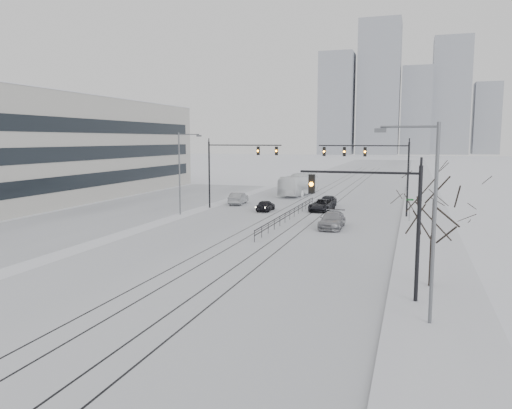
{
  "coord_description": "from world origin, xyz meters",
  "views": [
    {
      "loc": [
        12.07,
        -19.64,
        8.26
      ],
      "look_at": [
        0.37,
        17.26,
        3.2
      ],
      "focal_mm": 35.0,
      "sensor_mm": 36.0,
      "label": 1
    }
  ],
  "objects_px": {
    "bare_tree": "(434,209)",
    "sedan_nb_right": "(332,220)",
    "sedan_nb_front": "(322,205)",
    "traffic_mast_near": "(385,213)",
    "sedan_sb_outer": "(238,198)",
    "box_truck": "(299,185)",
    "sedan_nb_far": "(327,201)",
    "sedan_sb_inner": "(266,206)"
  },
  "relations": [
    {
      "from": "sedan_sb_outer",
      "to": "traffic_mast_near",
      "type": "bearing_deg",
      "value": 115.76
    },
    {
      "from": "sedan_nb_right",
      "to": "traffic_mast_near",
      "type": "bearing_deg",
      "value": -74.79
    },
    {
      "from": "sedan_sb_outer",
      "to": "box_truck",
      "type": "height_order",
      "value": "box_truck"
    },
    {
      "from": "sedan_nb_front",
      "to": "sedan_sb_outer",
      "type": "bearing_deg",
      "value": 171.52
    },
    {
      "from": "traffic_mast_near",
      "to": "sedan_nb_front",
      "type": "height_order",
      "value": "traffic_mast_near"
    },
    {
      "from": "bare_tree",
      "to": "sedan_nb_front",
      "type": "relative_size",
      "value": 1.25
    },
    {
      "from": "sedan_nb_front",
      "to": "sedan_nb_far",
      "type": "xyz_separation_m",
      "value": [
        0.02,
        3.8,
        0.03
      ]
    },
    {
      "from": "bare_tree",
      "to": "sedan_nb_right",
      "type": "distance_m",
      "value": 19.67
    },
    {
      "from": "traffic_mast_near",
      "to": "sedan_nb_right",
      "type": "distance_m",
      "value": 21.62
    },
    {
      "from": "traffic_mast_near",
      "to": "sedan_nb_front",
      "type": "distance_m",
      "value": 32.79
    },
    {
      "from": "sedan_sb_inner",
      "to": "sedan_nb_front",
      "type": "height_order",
      "value": "sedan_nb_front"
    },
    {
      "from": "traffic_mast_near",
      "to": "sedan_nb_far",
      "type": "height_order",
      "value": "traffic_mast_near"
    },
    {
      "from": "traffic_mast_near",
      "to": "sedan_sb_outer",
      "type": "height_order",
      "value": "traffic_mast_near"
    },
    {
      "from": "sedan_nb_far",
      "to": "traffic_mast_near",
      "type": "bearing_deg",
      "value": -70.03
    },
    {
      "from": "sedan_nb_front",
      "to": "sedan_nb_far",
      "type": "relative_size",
      "value": 1.17
    },
    {
      "from": "traffic_mast_near",
      "to": "bare_tree",
      "type": "relative_size",
      "value": 1.15
    },
    {
      "from": "sedan_sb_outer",
      "to": "sedan_nb_right",
      "type": "relative_size",
      "value": 0.88
    },
    {
      "from": "sedan_sb_inner",
      "to": "traffic_mast_near",
      "type": "bearing_deg",
      "value": 116.79
    },
    {
      "from": "bare_tree",
      "to": "sedan_sb_outer",
      "type": "height_order",
      "value": "bare_tree"
    },
    {
      "from": "sedan_sb_inner",
      "to": "sedan_nb_right",
      "type": "height_order",
      "value": "sedan_nb_right"
    },
    {
      "from": "sedan_nb_far",
      "to": "box_truck",
      "type": "bearing_deg",
      "value": 123.81
    },
    {
      "from": "sedan_nb_right",
      "to": "box_truck",
      "type": "height_order",
      "value": "box_truck"
    },
    {
      "from": "traffic_mast_near",
      "to": "sedan_nb_right",
      "type": "bearing_deg",
      "value": 105.95
    },
    {
      "from": "bare_tree",
      "to": "sedan_nb_far",
      "type": "bearing_deg",
      "value": 109.17
    },
    {
      "from": "bare_tree",
      "to": "sedan_nb_front",
      "type": "distance_m",
      "value": 30.72
    },
    {
      "from": "sedan_nb_front",
      "to": "sedan_nb_right",
      "type": "relative_size",
      "value": 0.94
    },
    {
      "from": "sedan_sb_inner",
      "to": "sedan_nb_right",
      "type": "xyz_separation_m",
      "value": [
        9.15,
        -8.9,
        0.11
      ]
    },
    {
      "from": "bare_tree",
      "to": "sedan_sb_outer",
      "type": "bearing_deg",
      "value": 125.78
    },
    {
      "from": "sedan_nb_far",
      "to": "box_truck",
      "type": "distance_m",
      "value": 13.33
    },
    {
      "from": "sedan_nb_right",
      "to": "sedan_sb_inner",
      "type": "bearing_deg",
      "value": 135.04
    },
    {
      "from": "sedan_nb_far",
      "to": "box_truck",
      "type": "relative_size",
      "value": 0.37
    },
    {
      "from": "sedan_nb_front",
      "to": "sedan_sb_inner",
      "type": "bearing_deg",
      "value": -156.65
    },
    {
      "from": "sedan_sb_outer",
      "to": "sedan_nb_front",
      "type": "bearing_deg",
      "value": 161.32
    },
    {
      "from": "sedan_nb_front",
      "to": "box_truck",
      "type": "distance_m",
      "value": 16.77
    },
    {
      "from": "sedan_sb_outer",
      "to": "sedan_nb_right",
      "type": "distance_m",
      "value": 19.74
    },
    {
      "from": "sedan_sb_inner",
      "to": "sedan_nb_far",
      "type": "height_order",
      "value": "sedan_nb_far"
    },
    {
      "from": "traffic_mast_near",
      "to": "sedan_sb_outer",
      "type": "distance_m",
      "value": 39.8
    },
    {
      "from": "box_truck",
      "to": "sedan_sb_outer",
      "type": "bearing_deg",
      "value": 74.88
    },
    {
      "from": "bare_tree",
      "to": "sedan_nb_right",
      "type": "relative_size",
      "value": 1.18
    },
    {
      "from": "sedan_nb_front",
      "to": "sedan_nb_far",
      "type": "bearing_deg",
      "value": 95.22
    },
    {
      "from": "traffic_mast_near",
      "to": "bare_tree",
      "type": "height_order",
      "value": "traffic_mast_near"
    },
    {
      "from": "traffic_mast_near",
      "to": "sedan_nb_right",
      "type": "height_order",
      "value": "traffic_mast_near"
    }
  ]
}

